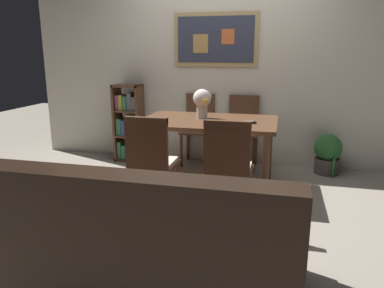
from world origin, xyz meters
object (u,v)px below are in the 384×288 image
Objects in this scene: dining_chair_far_left at (199,123)px; leather_couch at (145,244)px; potted_ivy at (328,154)px; dining_chair_near_left at (151,157)px; flower_vase at (202,101)px; tv_remote at (249,122)px; dining_chair_far_right at (243,125)px; bookshelf at (129,125)px; dining_table at (208,129)px; dining_chair_near_right at (228,162)px.

dining_chair_far_left reaches higher than leather_couch.
dining_chair_near_left is at bearing -136.45° from potted_ivy.
tv_remote is (0.52, -0.18, -0.18)m from flower_vase.
dining_chair_far_right is 0.91m from flower_vase.
leather_couch is at bearing -83.93° from dining_chair_far_left.
potted_ivy is (1.68, 1.59, -0.29)m from dining_chair_near_left.
dining_chair_far_left is at bearing 127.53° from tv_remote.
flower_vase is at bearing -153.78° from potted_ivy.
bookshelf is at bearing 114.87° from leather_couch.
dining_table is 4.54× the size of flower_vase.
dining_chair_far_left is (-0.58, 0.03, 0.00)m from dining_chair_far_right.
dining_chair_far_right reaches higher than dining_table.
dining_chair_far_left reaches higher than potted_ivy.
dining_chair_near_right is at bearing -64.91° from flower_vase.
dining_chair_far_right is at bearing 91.89° from dining_chair_near_right.
dining_chair_far_left is 0.89m from flower_vase.
dining_chair_far_left is (-0.29, 0.85, -0.11)m from dining_table.
dining_chair_near_right and dining_chair_far_left have the same top height.
dining_chair_near_right is 1.00× the size of dining_chair_near_left.
potted_ivy is (1.62, -0.08, -0.29)m from dining_chair_far_left.
potted_ivy is 1.75× the size of flower_vase.
flower_vase is (-0.42, 0.90, 0.39)m from dining_chair_near_right.
bookshelf is at bearing 148.60° from dining_table.
bookshelf is 6.35× the size of tv_remote.
bookshelf reaches higher than dining_table.
dining_chair_far_right is 2.88× the size of flower_vase.
flower_vase is (0.21, -0.77, 0.39)m from dining_chair_far_left.
bookshelf reaches higher than dining_chair_near_right.
bookshelf is 3.24× the size of flower_vase.
dining_chair_near_right reaches higher than dining_table.
tv_remote is (0.15, -0.92, 0.21)m from dining_chair_far_right.
dining_chair_far_right is 1.76m from dining_chair_near_left.
dining_chair_near_right is 1.79m from dining_chair_far_left.
dining_table is 0.87m from dining_chair_far_right.
flower_vase is at bearing -74.71° from dining_chair_far_left.
dining_chair_near_left is 1.81m from bookshelf.
dining_chair_far_left is (-0.63, 1.67, 0.00)m from dining_chair_near_right.
potted_ivy is 1.71m from flower_vase.
potted_ivy is at bearing 58.35° from dining_chair_near_right.
dining_chair_near_left is at bearing -106.62° from flower_vase.
dining_chair_far_right and dining_chair_near_left have the same top height.
leather_couch is (-0.29, -2.72, -0.22)m from dining_chair_far_right.
potted_ivy is (1.04, -0.04, -0.29)m from dining_chair_far_right.
dining_chair_near_left is 0.89× the size of bookshelf.
potted_ivy is (2.56, 0.02, -0.23)m from bookshelf.
flower_vase is at bearing 92.38° from leather_couch.
dining_chair_near_right is 1.90m from potted_ivy.
dining_chair_far_right is at bearing 63.44° from flower_vase.
leather_couch is (-0.34, -1.08, -0.22)m from dining_chair_near_right.
dining_chair_far_right is 0.89× the size of bookshelf.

